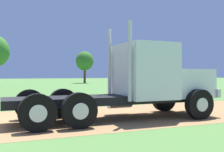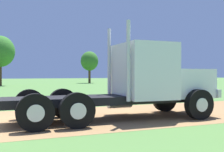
% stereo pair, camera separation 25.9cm
% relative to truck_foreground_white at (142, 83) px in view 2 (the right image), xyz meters
% --- Properties ---
extents(truck_foreground_white, '(8.01, 2.81, 3.54)m').
position_rel_truck_foreground_white_xyz_m(truck_foreground_white, '(0.00, 0.00, 0.00)').
color(truck_foreground_white, black).
rests_on(truck_foreground_white, ground_plane).
extents(tree_right, '(4.15, 4.15, 7.31)m').
position_rel_truck_foreground_white_xyz_m(tree_right, '(-5.52, 33.28, 3.65)').
color(tree_right, '#513823').
rests_on(tree_right, ground_plane).
extents(tree_far_right, '(3.35, 3.35, 6.05)m').
position_rel_truck_foreground_white_xyz_m(tree_far_right, '(10.18, 40.13, 2.82)').
color(tree_far_right, '#513823').
rests_on(tree_far_right, ground_plane).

